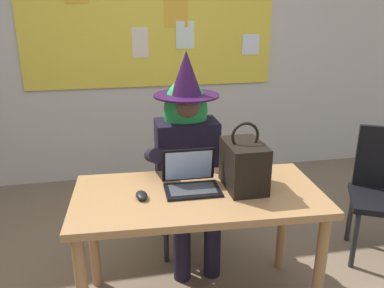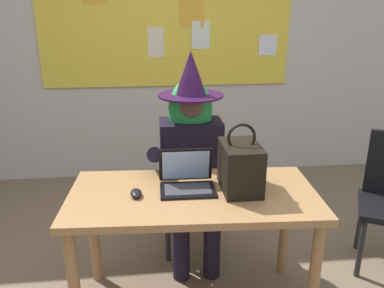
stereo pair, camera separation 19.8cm
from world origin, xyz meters
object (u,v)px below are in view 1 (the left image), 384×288
Objects in this scene: person_costumed at (188,149)px; chair_extra_corner at (383,186)px; laptop at (190,180)px; handbag at (244,165)px; chair_at_desk at (186,180)px; computer_mouse at (142,195)px; desk_main at (198,209)px.

chair_extra_corner is (1.32, -0.29, -0.27)m from person_costumed.
person_costumed is at bearing 81.63° from laptop.
handbag is 0.41× the size of chair_extra_corner.
chair_extra_corner reaches higher than chair_at_desk.
computer_mouse is at bearing -52.77° from chair_extra_corner.
computer_mouse is at bearing -178.61° from desk_main.
chair_extra_corner is at bearing 11.30° from desk_main.
handbag is at bearing 20.94° from person_costumed.
person_costumed reaches higher than computer_mouse.
computer_mouse is at bearing -164.48° from laptop.
desk_main is 0.59m from person_costumed.
person_costumed is at bearing 84.42° from desk_main.
desk_main is 0.17m from laptop.
laptop is at bearing -4.80° from chair_at_desk.
person_costumed is 0.59m from handbag.
person_costumed is 1.57× the size of chair_extra_corner.
chair_extra_corner is at bearing 78.17° from person_costumed.
person_costumed reaches higher than chair_extra_corner.
computer_mouse is at bearing -24.28° from chair_at_desk.
computer_mouse is 0.11× the size of chair_extra_corner.
person_costumed reaches higher than laptop.
laptop is 0.30m from handbag.
chair_extra_corner is (1.68, 0.28, -0.24)m from computer_mouse.
desk_main is 3.64× the size of handbag.
chair_at_desk is at bearing 106.42° from handbag.
chair_extra_corner is (1.37, 0.27, -0.12)m from desk_main.
desk_main is 0.33m from computer_mouse.
chair_extra_corner is at bearing 2.78° from computer_mouse.
handbag reaches higher than laptop.
laptop is at bearing 115.53° from desk_main.
chair_extra_corner is at bearing 9.82° from laptop.
laptop is (-0.03, 0.06, 0.15)m from desk_main.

